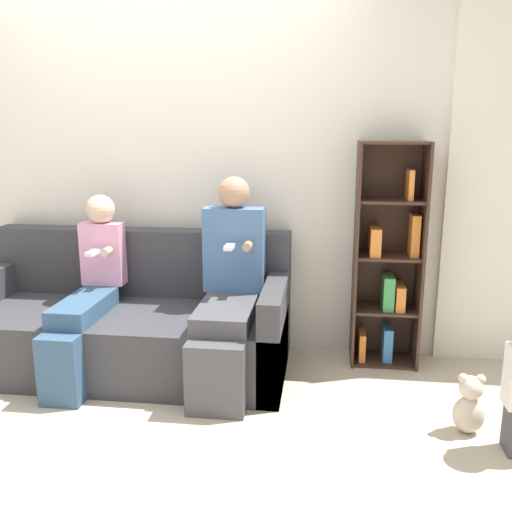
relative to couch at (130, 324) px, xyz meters
name	(u,v)px	position (x,y,z in m)	size (l,w,h in m)	color
ground_plane	(125,408)	(0.16, -0.55, -0.28)	(14.00, 14.00, 0.00)	beige
back_wall	(168,165)	(0.16, 0.46, 0.99)	(10.00, 0.06, 2.55)	silver
curtain_panel	(503,191)	(2.34, 0.41, 0.85)	(0.70, 0.04, 2.26)	silver
couch	(130,324)	(0.00, 0.00, 0.00)	(2.03, 0.88, 0.85)	#38383D
adult_seated	(229,283)	(0.67, -0.11, 0.33)	(0.38, 0.81, 1.23)	#47474C
child_seated	(87,289)	(-0.20, -0.14, 0.27)	(0.27, 0.83, 1.10)	#335170
bookshelf	(388,262)	(1.64, 0.30, 0.39)	(0.43, 0.29, 1.44)	#3D281E
teddy_bear	(469,405)	(1.99, -0.56, -0.13)	(0.16, 0.13, 0.32)	beige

